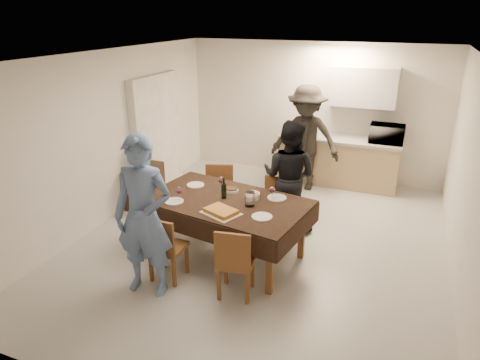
# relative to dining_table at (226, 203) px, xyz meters

# --- Properties ---
(floor) EXTENTS (5.00, 6.00, 0.02)m
(floor) POSITION_rel_dining_table_xyz_m (0.33, 0.51, -0.78)
(floor) COLOR #AEAFAA
(floor) RESTS_ON ground
(ceiling) EXTENTS (5.00, 6.00, 0.02)m
(ceiling) POSITION_rel_dining_table_xyz_m (0.33, 0.51, 1.82)
(ceiling) COLOR white
(ceiling) RESTS_ON wall_back
(wall_back) EXTENTS (5.00, 0.02, 2.60)m
(wall_back) POSITION_rel_dining_table_xyz_m (0.33, 3.51, 0.52)
(wall_back) COLOR silver
(wall_back) RESTS_ON floor
(wall_front) EXTENTS (5.00, 0.02, 2.60)m
(wall_front) POSITION_rel_dining_table_xyz_m (0.33, -2.49, 0.52)
(wall_front) COLOR silver
(wall_front) RESTS_ON floor
(wall_left) EXTENTS (0.02, 6.00, 2.60)m
(wall_left) POSITION_rel_dining_table_xyz_m (-2.17, 0.51, 0.52)
(wall_left) COLOR silver
(wall_left) RESTS_ON floor
(wall_right) EXTENTS (0.02, 6.00, 2.60)m
(wall_right) POSITION_rel_dining_table_xyz_m (2.83, 0.51, 0.52)
(wall_right) COLOR silver
(wall_right) RESTS_ON floor
(stub_partition) EXTENTS (0.15, 1.40, 2.10)m
(stub_partition) POSITION_rel_dining_table_xyz_m (-2.09, 1.71, 0.27)
(stub_partition) COLOR white
(stub_partition) RESTS_ON floor
(kitchen_base_cabinet) EXTENTS (2.20, 0.60, 0.86)m
(kitchen_base_cabinet) POSITION_rel_dining_table_xyz_m (0.93, 3.19, -0.35)
(kitchen_base_cabinet) COLOR tan
(kitchen_base_cabinet) RESTS_ON floor
(kitchen_worktop) EXTENTS (2.24, 0.64, 0.05)m
(kitchen_worktop) POSITION_rel_dining_table_xyz_m (0.93, 3.19, 0.10)
(kitchen_worktop) COLOR #A6A6A1
(kitchen_worktop) RESTS_ON kitchen_base_cabinet
(upper_cabinet) EXTENTS (1.20, 0.34, 0.70)m
(upper_cabinet) POSITION_rel_dining_table_xyz_m (1.23, 3.33, 1.07)
(upper_cabinet) COLOR silver
(upper_cabinet) RESTS_ON wall_back
(dining_table) EXTENTS (2.27, 1.55, 0.82)m
(dining_table) POSITION_rel_dining_table_xyz_m (0.00, 0.00, 0.00)
(dining_table) COLOR black
(dining_table) RESTS_ON floor
(chair_near_left) EXTENTS (0.40, 0.40, 0.47)m
(chair_near_left) POSITION_rel_dining_table_xyz_m (-0.45, -0.83, -0.25)
(chair_near_left) COLOR brown
(chair_near_left) RESTS_ON floor
(chair_near_right) EXTENTS (0.47, 0.47, 0.48)m
(chair_near_right) POSITION_rel_dining_table_xyz_m (0.45, -0.83, -0.23)
(chair_near_right) COLOR brown
(chair_near_right) RESTS_ON floor
(chair_far_left) EXTENTS (0.55, 0.56, 0.51)m
(chair_far_left) POSITION_rel_dining_table_xyz_m (-0.45, 0.66, -0.21)
(chair_far_left) COLOR brown
(chair_far_left) RESTS_ON floor
(chair_far_right) EXTENTS (0.44, 0.44, 0.47)m
(chair_far_right) POSITION_rel_dining_table_xyz_m (0.45, 0.67, -0.25)
(chair_far_right) COLOR brown
(chair_far_right) RESTS_ON floor
(console) EXTENTS (0.37, 0.74, 0.68)m
(console) POSITION_rel_dining_table_xyz_m (-1.95, 0.99, -0.44)
(console) COLOR #311F10
(console) RESTS_ON floor
(water_jug) EXTENTS (0.25, 0.25, 0.38)m
(water_jug) POSITION_rel_dining_table_xyz_m (-1.95, 0.99, 0.09)
(water_jug) COLOR #4F98D5
(water_jug) RESTS_ON console
(wine_bottle) EXTENTS (0.07, 0.07, 0.28)m
(wine_bottle) POSITION_rel_dining_table_xyz_m (-0.05, 0.05, 0.18)
(wine_bottle) COLOR black
(wine_bottle) RESTS_ON dining_table
(water_pitcher) EXTENTS (0.12, 0.12, 0.19)m
(water_pitcher) POSITION_rel_dining_table_xyz_m (0.35, -0.05, 0.13)
(water_pitcher) COLOR white
(water_pitcher) RESTS_ON dining_table
(savoury_tart) EXTENTS (0.53, 0.47, 0.05)m
(savoury_tart) POSITION_rel_dining_table_xyz_m (0.10, -0.38, 0.07)
(savoury_tart) COLOR gold
(savoury_tart) RESTS_ON dining_table
(salad_bowl) EXTENTS (0.20, 0.20, 0.08)m
(salad_bowl) POSITION_rel_dining_table_xyz_m (0.30, 0.18, 0.08)
(salad_bowl) COLOR silver
(salad_bowl) RESTS_ON dining_table
(mushroom_dish) EXTENTS (0.20, 0.20, 0.04)m
(mushroom_dish) POSITION_rel_dining_table_xyz_m (-0.05, 0.28, 0.06)
(mushroom_dish) COLOR silver
(mushroom_dish) RESTS_ON dining_table
(wine_glass_a) EXTENTS (0.09, 0.09, 0.20)m
(wine_glass_a) POSITION_rel_dining_table_xyz_m (-0.55, -0.25, 0.14)
(wine_glass_a) COLOR white
(wine_glass_a) RESTS_ON dining_table
(wine_glass_b) EXTENTS (0.08, 0.08, 0.18)m
(wine_glass_b) POSITION_rel_dining_table_xyz_m (0.55, 0.25, 0.13)
(wine_glass_b) COLOR white
(wine_glass_b) RESTS_ON dining_table
(wine_glass_c) EXTENTS (0.09, 0.09, 0.20)m
(wine_glass_c) POSITION_rel_dining_table_xyz_m (-0.20, 0.30, 0.14)
(wine_glass_c) COLOR white
(wine_glass_c) RESTS_ON dining_table
(plate_near_left) EXTENTS (0.24, 0.24, 0.01)m
(plate_near_left) POSITION_rel_dining_table_xyz_m (-0.60, -0.30, 0.04)
(plate_near_left) COLOR silver
(plate_near_left) RESTS_ON dining_table
(plate_near_right) EXTENTS (0.25, 0.25, 0.01)m
(plate_near_right) POSITION_rel_dining_table_xyz_m (0.60, -0.30, 0.04)
(plate_near_right) COLOR silver
(plate_near_right) RESTS_ON dining_table
(plate_far_left) EXTENTS (0.25, 0.25, 0.01)m
(plate_far_left) POSITION_rel_dining_table_xyz_m (-0.60, 0.30, 0.04)
(plate_far_left) COLOR silver
(plate_far_left) RESTS_ON dining_table
(plate_far_right) EXTENTS (0.25, 0.25, 0.01)m
(plate_far_right) POSITION_rel_dining_table_xyz_m (0.60, 0.30, 0.05)
(plate_far_right) COLOR silver
(plate_far_right) RESTS_ON dining_table
(microwave) EXTENTS (0.59, 0.40, 0.33)m
(microwave) POSITION_rel_dining_table_xyz_m (1.75, 3.19, 0.29)
(microwave) COLOR silver
(microwave) RESTS_ON kitchen_worktop
(person_near) EXTENTS (0.75, 0.55, 1.92)m
(person_near) POSITION_rel_dining_table_xyz_m (-0.55, -1.05, 0.18)
(person_near) COLOR #5C78AA
(person_near) RESTS_ON floor
(person_far) EXTENTS (0.89, 0.73, 1.70)m
(person_far) POSITION_rel_dining_table_xyz_m (0.55, 1.05, 0.07)
(person_far) COLOR black
(person_far) RESTS_ON floor
(person_kitchen) EXTENTS (1.25, 0.72, 1.93)m
(person_kitchen) POSITION_rel_dining_table_xyz_m (0.38, 2.74, 0.18)
(person_kitchen) COLOR black
(person_kitchen) RESTS_ON floor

